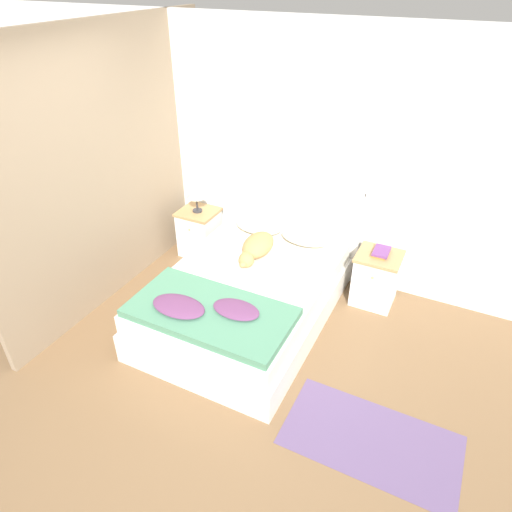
# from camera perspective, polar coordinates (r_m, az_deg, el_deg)

# --- Properties ---
(ground_plane) EXTENTS (16.00, 16.00, 0.00)m
(ground_plane) POSITION_cam_1_polar(r_m,az_deg,el_deg) (3.88, -7.85, -16.32)
(ground_plane) COLOR brown
(wall_back) EXTENTS (9.00, 0.06, 2.55)m
(wall_back) POSITION_cam_1_polar(r_m,az_deg,el_deg) (4.73, 5.50, 12.35)
(wall_back) COLOR white
(wall_back) RESTS_ON ground_plane
(wall_side_left) EXTENTS (0.06, 3.10, 2.55)m
(wall_side_left) POSITION_cam_1_polar(r_m,az_deg,el_deg) (4.63, -17.43, 10.54)
(wall_side_left) COLOR gray
(wall_side_left) RESTS_ON ground_plane
(bed) EXTENTS (1.45, 2.05, 0.49)m
(bed) POSITION_cam_1_polar(r_m,az_deg,el_deg) (4.35, -1.21, -5.17)
(bed) COLOR silver
(bed) RESTS_ON ground_plane
(headboard) EXTENTS (1.53, 0.06, 1.07)m
(headboard) POSITION_cam_1_polar(r_m,az_deg,el_deg) (4.98, 4.35, 4.38)
(headboard) COLOR silver
(headboard) RESTS_ON ground_plane
(nightstand_left) EXTENTS (0.42, 0.41, 0.55)m
(nightstand_left) POSITION_cam_1_polar(r_m,az_deg,el_deg) (5.35, -7.06, 2.99)
(nightstand_left) COLOR white
(nightstand_left) RESTS_ON ground_plane
(nightstand_right) EXTENTS (0.42, 0.41, 0.55)m
(nightstand_right) POSITION_cam_1_polar(r_m,az_deg,el_deg) (4.69, 14.74, -2.70)
(nightstand_right) COLOR white
(nightstand_right) RESTS_ON ground_plane
(pillow_left) EXTENTS (0.52, 0.33, 0.12)m
(pillow_left) POSITION_cam_1_polar(r_m,az_deg,el_deg) (4.89, 0.35, 3.82)
(pillow_left) COLOR beige
(pillow_left) RESTS_ON bed
(pillow_right) EXTENTS (0.52, 0.33, 0.12)m
(pillow_right) POSITION_cam_1_polar(r_m,az_deg,el_deg) (4.71, 6.26, 2.38)
(pillow_right) COLOR beige
(pillow_right) RESTS_ON bed
(quilt) EXTENTS (1.34, 0.70, 0.12)m
(quilt) POSITION_cam_1_polar(r_m,az_deg,el_deg) (3.75, -5.90, -6.91)
(quilt) COLOR #4C8466
(quilt) RESTS_ON bed
(dog) EXTENTS (0.27, 0.64, 0.20)m
(dog) POSITION_cam_1_polar(r_m,az_deg,el_deg) (4.45, 0.11, 1.16)
(dog) COLOR tan
(dog) RESTS_ON bed
(book_stack) EXTENTS (0.15, 0.22, 0.04)m
(book_stack) POSITION_cam_1_polar(r_m,az_deg,el_deg) (4.55, 15.36, 0.50)
(book_stack) COLOR orange
(book_stack) RESTS_ON nightstand_right
(table_lamp) EXTENTS (0.21, 0.21, 0.29)m
(table_lamp) POSITION_cam_1_polar(r_m,az_deg,el_deg) (5.12, -7.49, 7.77)
(table_lamp) COLOR #2D2D33
(table_lamp) RESTS_ON nightstand_left
(rug) EXTENTS (1.25, 0.68, 0.00)m
(rug) POSITION_cam_1_polar(r_m,az_deg,el_deg) (3.66, 14.16, -21.39)
(rug) COLOR #604C75
(rug) RESTS_ON ground_plane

